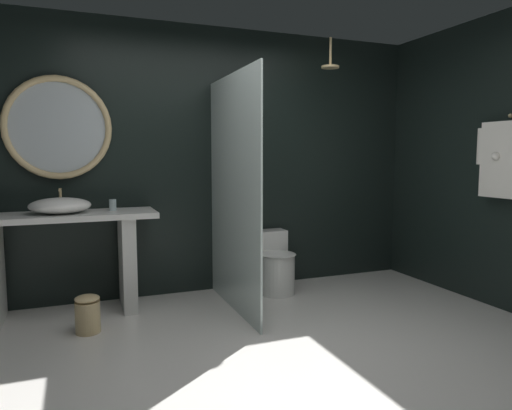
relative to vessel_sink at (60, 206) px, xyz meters
The scene contains 12 objects.
ground_plane 2.24m from the vessel_sink, 50.15° to the right, with size 5.76×5.76×0.00m, color silver.
back_wall_panel 1.39m from the vessel_sink, 14.80° to the left, with size 4.80×0.10×2.60m, color black.
side_wall_right 3.75m from the vessel_sink, 12.32° to the right, with size 0.10×2.47×2.60m, color black.
vanity_counter 0.39m from the vessel_sink, 65.50° to the left, with size 1.55×0.53×0.87m.
vessel_sink is the anchor object (origin of this frame).
tumbler_cup 0.43m from the vessel_sink, ahead, with size 0.06×0.06×0.10m, color silver.
round_wall_mirror 0.70m from the vessel_sink, 88.97° to the left, with size 0.90×0.06×0.90m.
shower_glass_panel 1.45m from the vessel_sink, 14.46° to the right, with size 0.02×1.31×2.05m, color silver.
rain_shower_head 2.82m from the vessel_sink, ahead, with size 0.17×0.17×0.29m.
hanging_bathrobe 3.74m from the vessel_sink, 19.49° to the right, with size 0.20×0.50×0.71m.
toilet 2.05m from the vessel_sink, ahead, with size 0.39×0.56×0.59m.
waste_bin 0.94m from the vessel_sink, 70.18° to the right, with size 0.19×0.19×0.30m.
Camera 1 is at (-1.18, -2.61, 1.36)m, focal length 32.58 mm.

